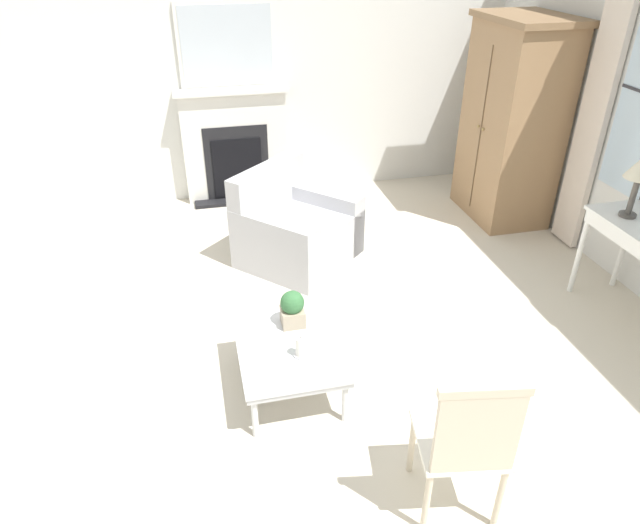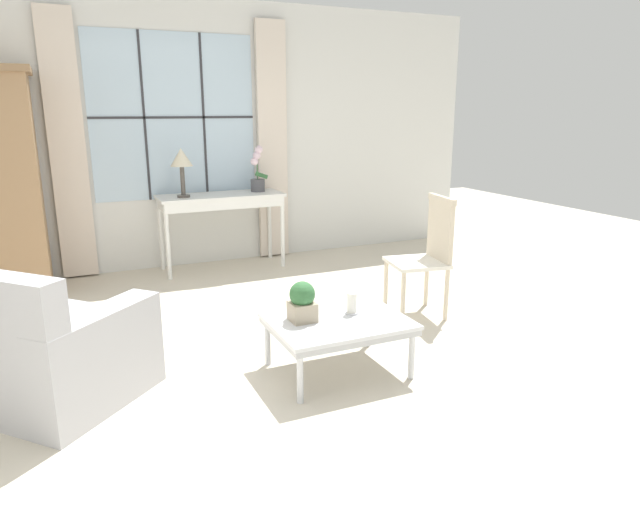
{
  "view_description": "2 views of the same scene",
  "coord_description": "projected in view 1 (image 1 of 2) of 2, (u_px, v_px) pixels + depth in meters",
  "views": [
    {
      "loc": [
        3.32,
        -0.6,
        2.76
      ],
      "look_at": [
        0.11,
        0.15,
        0.81
      ],
      "focal_mm": 32.0,
      "sensor_mm": 36.0,
      "label": 1
    },
    {
      "loc": [
        -1.15,
        -3.24,
        1.68
      ],
      "look_at": [
        0.34,
        0.05,
        0.71
      ],
      "focal_mm": 32.0,
      "sensor_mm": 36.0,
      "label": 2
    }
  ],
  "objects": [
    {
      "name": "armchair_upholstered",
      "position": [
        296.0,
        231.0,
        5.33
      ],
      "size": [
        1.29,
        1.29,
        0.87
      ],
      "color": "#B2B2B7",
      "rests_on": "ground_plane"
    },
    {
      "name": "potted_plant_small",
      "position": [
        292.0,
        308.0,
        3.9
      ],
      "size": [
        0.17,
        0.17,
        0.26
      ],
      "color": "tan",
      "rests_on": "coffee_table"
    },
    {
      "name": "fireplace",
      "position": [
        235.0,
        137.0,
        6.35
      ],
      "size": [
        0.34,
        1.23,
        2.11
      ],
      "color": "black",
      "rests_on": "ground_plane"
    },
    {
      "name": "ground_plane",
      "position": [
        298.0,
        349.0,
        4.3
      ],
      "size": [
        14.0,
        14.0,
        0.0
      ],
      "primitive_type": "plane",
      "color": "beige"
    },
    {
      "name": "side_chair_wooden",
      "position": [
        467.0,
        439.0,
        2.82
      ],
      "size": [
        0.51,
        0.51,
        1.0
      ],
      "color": "white",
      "rests_on": "ground_plane"
    },
    {
      "name": "coffee_table",
      "position": [
        289.0,
        350.0,
        3.79
      ],
      "size": [
        0.87,
        0.67,
        0.37
      ],
      "color": "silver",
      "rests_on": "ground_plane"
    },
    {
      "name": "wall_left",
      "position": [
        295.0,
        69.0,
        6.25
      ],
      "size": [
        0.06,
        7.2,
        2.8
      ],
      "primitive_type": "cube",
      "color": "silver",
      "rests_on": "ground_plane"
    },
    {
      "name": "armoire",
      "position": [
        512.0,
        122.0,
        5.81
      ],
      "size": [
        1.06,
        0.73,
        2.04
      ],
      "color": "#93704C",
      "rests_on": "ground_plane"
    },
    {
      "name": "pillar_candle",
      "position": [
        301.0,
        347.0,
        3.64
      ],
      "size": [
        0.09,
        0.09,
        0.16
      ],
      "color": "silver",
      "rests_on": "coffee_table"
    }
  ]
}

